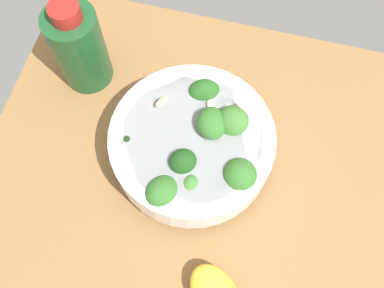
{
  "coord_description": "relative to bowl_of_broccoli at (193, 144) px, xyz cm",
  "views": [
    {
      "loc": [
        -15.08,
        -4.02,
        54.58
      ],
      "look_at": [
        5.79,
        1.32,
        4.0
      ],
      "focal_mm": 40.32,
      "sensor_mm": 36.0,
      "label": 1
    }
  ],
  "objects": [
    {
      "name": "bowl_of_broccoli",
      "position": [
        0.0,
        0.0,
        0.0
      ],
      "size": [
        20.82,
        20.72,
        9.62
      ],
      "color": "white",
      "rests_on": "ground_plane"
    },
    {
      "name": "ground_plane",
      "position": [
        -5.72,
        -1.13,
        -6.17
      ],
      "size": [
        58.33,
        58.33,
        3.87
      ],
      "primitive_type": "cube",
      "color": "brown"
    },
    {
      "name": "bottle_tall",
      "position": [
        8.98,
        18.14,
        2.31
      ],
      "size": [
        7.05,
        7.05,
        14.44
      ],
      "color": "#194723",
      "rests_on": "ground_plane"
    }
  ]
}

